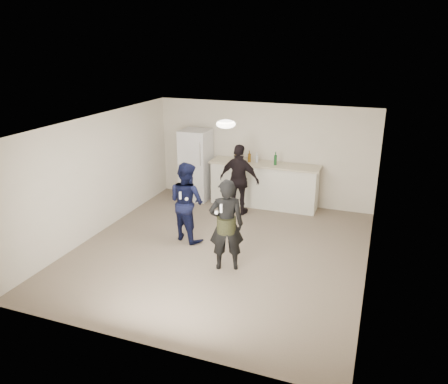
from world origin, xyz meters
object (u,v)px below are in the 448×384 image
(man, at_px, (187,202))
(spectator, at_px, (239,180))
(woman, at_px, (226,225))
(counter, at_px, (264,186))
(shaker, at_px, (242,158))
(fridge, at_px, (196,165))

(man, height_order, spectator, spectator)
(man, height_order, woman, woman)
(counter, xyz_separation_m, shaker, (-0.57, -0.02, 0.65))
(spectator, bearing_deg, woman, 109.26)
(shaker, xyz_separation_m, man, (-0.39, -2.39, -0.35))
(shaker, bearing_deg, fridge, -177.60)
(man, bearing_deg, fridge, -48.63)
(fridge, distance_m, shaker, 1.24)
(shaker, bearing_deg, counter, 1.92)
(counter, bearing_deg, man, -111.77)
(shaker, height_order, spectator, spectator)
(spectator, bearing_deg, man, 77.51)
(woman, bearing_deg, man, -58.27)
(fridge, height_order, shaker, fridge)
(counter, relative_size, man, 1.58)
(woman, bearing_deg, fridge, -79.73)
(counter, height_order, woman, woman)
(man, relative_size, spectator, 0.98)
(counter, xyz_separation_m, woman, (0.21, -3.28, 0.32))
(fridge, bearing_deg, counter, 2.24)
(fridge, height_order, woman, fridge)
(shaker, relative_size, spectator, 0.10)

